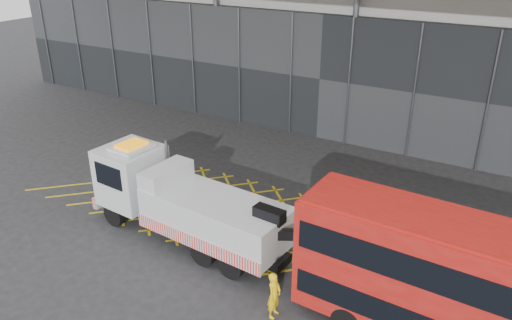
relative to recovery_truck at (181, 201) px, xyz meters
The scene contains 5 objects.
ground_plane 3.75m from the recovery_truck, 121.59° to the left, with size 120.00×120.00×0.00m, color #262629.
road_markings 4.54m from the recovery_truck, 42.18° to the left, with size 26.36×7.16×0.01m.
recovery_truck is the anchor object (origin of this frame).
bus_towed 12.24m from the recovery_truck, ahead, with size 11.58×3.19×4.67m.
worker 6.51m from the recovery_truck, 22.42° to the right, with size 0.65×0.43×1.80m, color yellow.
Camera 1 is at (14.16, -17.65, 12.51)m, focal length 35.00 mm.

